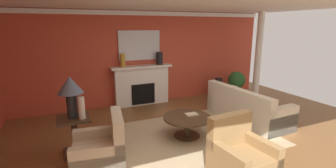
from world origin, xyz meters
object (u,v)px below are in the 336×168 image
(armchair_near_window, at_px, (101,153))
(armchair_facing_fireplace, at_px, (241,159))
(coffee_table, at_px, (187,122))
(table_lamp, at_px, (70,89))
(vase_tall_corner, at_px, (218,88))
(vase_mantel_left, at_px, (123,60))
(fireplace, at_px, (142,86))
(mantel_mirror, at_px, (140,45))
(sofa, at_px, (246,109))
(side_table, at_px, (75,133))
(vase_on_side_table, at_px, (82,108))
(vase_mantel_right, at_px, (159,58))
(potted_plant, at_px, (236,82))

(armchair_near_window, distance_m, armchair_facing_fireplace, 2.21)
(armchair_near_window, xyz_separation_m, coffee_table, (1.85, 0.52, 0.03))
(table_lamp, height_order, vase_tall_corner, table_lamp)
(armchair_near_window, xyz_separation_m, vase_mantel_left, (1.12, 2.96, 1.05))
(vase_tall_corner, bearing_deg, table_lamp, -156.70)
(fireplace, height_order, table_lamp, table_lamp)
(mantel_mirror, distance_m, sofa, 3.41)
(fireplace, distance_m, side_table, 3.03)
(fireplace, bearing_deg, coffee_table, -85.74)
(armchair_near_window, xyz_separation_m, vase_tall_corner, (4.19, 2.71, 0.01))
(fireplace, xyz_separation_m, armchair_facing_fireplace, (0.26, -4.08, -0.25))
(vase_on_side_table, height_order, vase_mantel_right, vase_mantel_right)
(table_lamp, bearing_deg, vase_mantel_right, 40.70)
(vase_tall_corner, height_order, vase_mantel_left, vase_mantel_left)
(armchair_near_window, height_order, potted_plant, armchair_near_window)
(armchair_near_window, relative_size, vase_mantel_right, 2.54)
(mantel_mirror, relative_size, vase_mantel_right, 3.29)
(vase_on_side_table, bearing_deg, side_table, 141.34)
(armchair_facing_fireplace, height_order, coffee_table, armchair_facing_fireplace)
(coffee_table, height_order, vase_on_side_table, vase_on_side_table)
(armchair_near_window, relative_size, coffee_table, 0.95)
(armchair_near_window, distance_m, vase_tall_corner, 4.99)
(sofa, bearing_deg, vase_mantel_left, 138.59)
(vase_on_side_table, bearing_deg, armchair_facing_fireplace, -38.67)
(side_table, xyz_separation_m, vase_mantel_right, (2.56, 2.21, 0.96))
(side_table, distance_m, vase_mantel_right, 3.52)
(coffee_table, bearing_deg, side_table, 174.13)
(sofa, distance_m, armchair_facing_fireplace, 2.48)
(vase_mantel_left, bearing_deg, vase_tall_corner, -4.65)
(vase_on_side_table, xyz_separation_m, vase_mantel_right, (2.41, 2.33, 0.46))
(armchair_near_window, bearing_deg, fireplace, 61.00)
(fireplace, height_order, armchair_near_window, fireplace)
(coffee_table, distance_m, side_table, 2.21)
(sofa, bearing_deg, coffee_table, -172.93)
(vase_tall_corner, distance_m, vase_mantel_left, 3.26)
(vase_mantel_right, bearing_deg, vase_tall_corner, -7.21)
(armchair_near_window, bearing_deg, coffee_table, 15.78)
(sofa, distance_m, vase_on_side_table, 3.87)
(armchair_facing_fireplace, xyz_separation_m, vase_mantel_left, (-0.81, 4.03, 1.05))
(vase_mantel_right, bearing_deg, fireplace, 174.87)
(fireplace, bearing_deg, table_lamp, -131.77)
(fireplace, distance_m, sofa, 3.00)
(vase_mantel_left, height_order, potted_plant, vase_mantel_left)
(side_table, height_order, vase_tall_corner, side_table)
(sofa, bearing_deg, potted_plant, 57.21)
(mantel_mirror, height_order, side_table, mantel_mirror)
(potted_plant, bearing_deg, vase_tall_corner, 166.02)
(coffee_table, height_order, side_table, side_table)
(potted_plant, bearing_deg, coffee_table, -145.35)
(vase_mantel_right, bearing_deg, table_lamp, -139.30)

